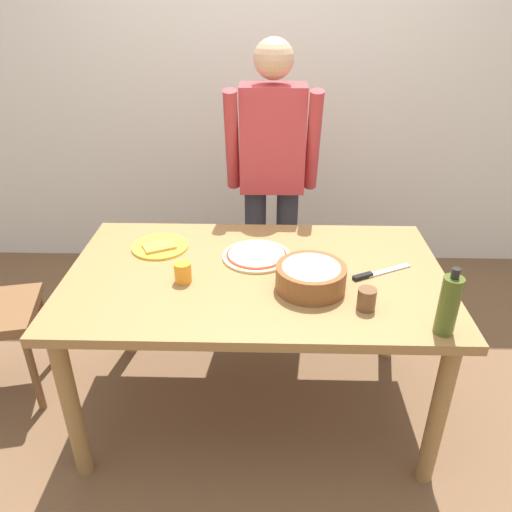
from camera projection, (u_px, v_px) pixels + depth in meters
ground at (256, 404)px, 2.47m from camera, size 8.00×8.00×0.00m
wall_back at (262, 78)px, 3.25m from camera, size 5.60×0.10×2.60m
dining_table at (256, 290)px, 2.15m from camera, size 1.60×0.96×0.76m
person_cook at (272, 173)px, 2.68m from camera, size 0.49×0.25×1.62m
pizza_raw_on_board at (256, 255)px, 2.21m from camera, size 0.31×0.31×0.02m
plate_with_slice at (160, 246)px, 2.29m from camera, size 0.26×0.26×0.02m
popcorn_bowl at (311, 275)px, 1.96m from camera, size 0.28×0.28×0.11m
olive_oil_bottle at (449, 305)px, 1.68m from camera, size 0.07×0.07×0.26m
cup_orange at (183, 272)px, 2.02m from camera, size 0.07×0.07×0.08m
cup_small_brown at (367, 299)px, 1.84m from camera, size 0.07×0.07×0.08m
chef_knife at (375, 273)px, 2.08m from camera, size 0.27×0.15×0.02m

